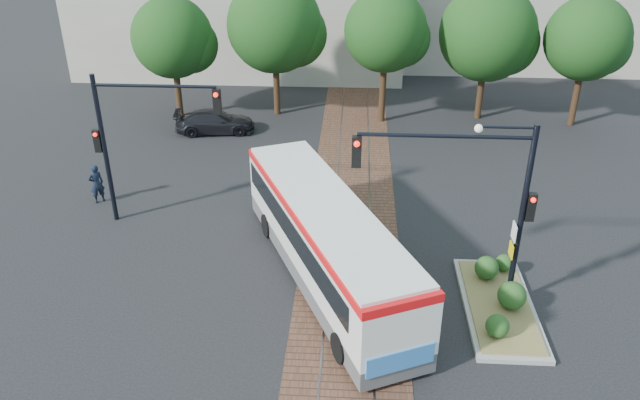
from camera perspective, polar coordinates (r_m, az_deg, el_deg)
The scene contains 10 objects.
ground at distance 21.40m, azimuth 2.72°, elevation -7.76°, with size 120.00×120.00×0.00m, color black.
trackbed at distance 24.77m, azimuth 2.89°, elevation -2.38°, with size 3.60×40.00×0.02m.
tree_row at distance 34.71m, azimuth 5.48°, elevation 15.01°, with size 26.40×5.60×7.67m.
warehouses at distance 46.98m, azimuth 2.82°, elevation 17.14°, with size 40.00×13.00×8.00m.
city_bus at distance 20.82m, azimuth 0.56°, elevation -3.43°, with size 6.58×10.97×2.94m.
traffic_island at distance 21.03m, azimuth 16.10°, elevation -8.61°, with size 2.20×5.20×1.13m.
signal_pole_main at distance 18.95m, azimuth 14.72°, elevation 0.93°, with size 5.49×0.46×6.00m.
signal_pole_left at distance 24.56m, azimuth -16.92°, elevation 6.12°, with size 4.99×0.34×6.00m.
officer at distance 27.79m, azimuth -19.76°, elevation 1.42°, with size 0.62×0.41×1.71m, color black.
parked_car at distance 34.12m, azimuth -9.58°, elevation 7.09°, with size 1.71×4.21×1.22m, color black.
Camera 1 is at (0.04, -17.44, 12.41)m, focal length 35.00 mm.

